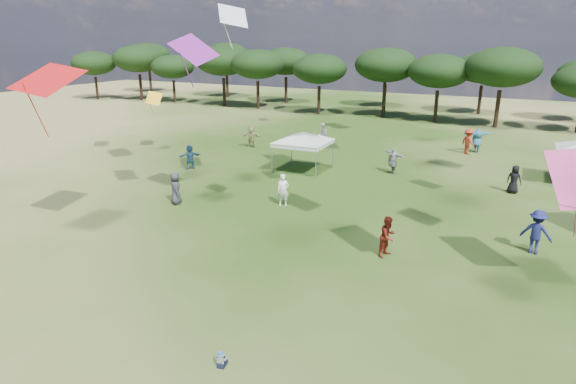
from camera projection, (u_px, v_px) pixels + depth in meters
tree_line at (495, 68)px, 48.38m from camera, size 108.78×17.63×7.77m
tent_left at (303, 134)px, 30.73m from camera, size 6.44×6.44×2.89m
toddler at (222, 360)px, 12.68m from camera, size 0.33×0.36×0.46m
festival_crowd at (405, 161)px, 30.40m from camera, size 28.51×22.23×1.91m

